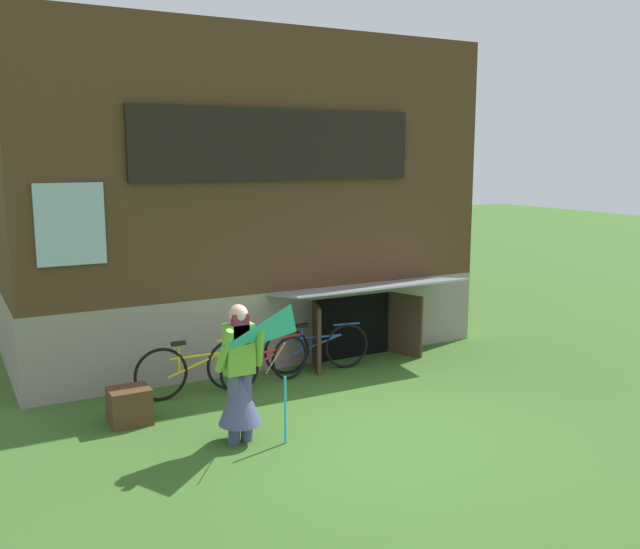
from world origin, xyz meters
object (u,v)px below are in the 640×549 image
object	(u,v)px
person	(240,385)
bicycle_blue	(317,348)
kite	(291,338)
wooden_crate	(130,406)
bicycle_yellow	(197,368)
bicycle_red	(265,363)

from	to	relation	value
person	bicycle_blue	size ratio (longest dim) A/B	0.98
kite	wooden_crate	xyz separation A→B (m)	(-1.44, 1.73, -1.11)
bicycle_yellow	bicycle_red	bearing A→B (deg)	-3.62
bicycle_blue	bicycle_red	distance (m)	1.05
person	bicycle_red	distance (m)	2.10
bicycle_yellow	wooden_crate	world-z (taller)	bicycle_yellow
bicycle_blue	bicycle_red	size ratio (longest dim) A/B	1.09
bicycle_red	bicycle_blue	bearing A→B (deg)	2.49
bicycle_blue	bicycle_yellow	bearing A→B (deg)	-164.69
person	wooden_crate	xyz separation A→B (m)	(-1.01, 1.22, -0.47)
bicycle_red	wooden_crate	bearing A→B (deg)	-178.37
bicycle_blue	wooden_crate	size ratio (longest dim) A/B	3.35
person	bicycle_red	bearing A→B (deg)	55.46
bicycle_red	bicycle_yellow	size ratio (longest dim) A/B	0.87
bicycle_blue	wooden_crate	world-z (taller)	bicycle_blue
bicycle_red	bicycle_yellow	xyz separation A→B (m)	(-1.02, 0.09, 0.04)
kite	bicycle_yellow	world-z (taller)	kite
bicycle_blue	kite	bearing A→B (deg)	-113.65
person	wooden_crate	world-z (taller)	person
bicycle_blue	bicycle_red	bearing A→B (deg)	-154.91
wooden_crate	bicycle_blue	bearing A→B (deg)	14.23
kite	bicycle_yellow	distance (m)	2.55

